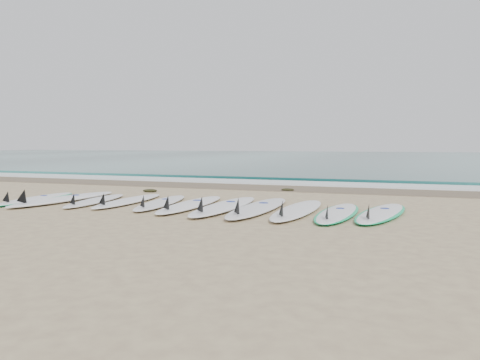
% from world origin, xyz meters
% --- Properties ---
extents(ground, '(120.00, 120.00, 0.00)m').
position_xyz_m(ground, '(0.00, 0.00, 0.00)').
color(ground, tan).
extents(ocean, '(120.00, 55.00, 0.03)m').
position_xyz_m(ocean, '(0.00, 32.50, 0.01)').
color(ocean, '#23615E').
rests_on(ocean, ground).
extents(wet_sand_band, '(120.00, 1.80, 0.01)m').
position_xyz_m(wet_sand_band, '(0.00, 4.10, 0.01)').
color(wet_sand_band, brown).
rests_on(wet_sand_band, ground).
extents(foam_band, '(120.00, 1.40, 0.04)m').
position_xyz_m(foam_band, '(0.00, 5.50, 0.02)').
color(foam_band, silver).
rests_on(foam_band, ground).
extents(wave_crest, '(120.00, 1.00, 0.10)m').
position_xyz_m(wave_crest, '(0.00, 7.00, 0.05)').
color(wave_crest, '#23615E').
rests_on(wave_crest, ground).
extents(surfboard_0, '(0.84, 2.42, 0.30)m').
position_xyz_m(surfboard_0, '(-3.38, -0.22, 0.04)').
color(surfboard_0, white).
rests_on(surfboard_0, ground).
extents(surfboard_1, '(0.75, 2.92, 0.37)m').
position_xyz_m(surfboard_1, '(-2.76, -0.16, 0.06)').
color(surfboard_1, white).
rests_on(surfboard_1, ground).
extents(surfboard_2, '(0.84, 2.35, 0.29)m').
position_xyz_m(surfboard_2, '(-2.02, -0.11, 0.05)').
color(surfboard_2, white).
rests_on(surfboard_2, ground).
extents(surfboard_3, '(0.63, 2.49, 0.32)m').
position_xyz_m(surfboard_3, '(-1.38, 0.05, 0.05)').
color(surfboard_3, white).
rests_on(surfboard_3, ground).
extents(surfboard_4, '(0.88, 2.49, 0.31)m').
position_xyz_m(surfboard_4, '(-0.63, 0.02, 0.05)').
color(surfboard_4, white).
rests_on(surfboard_4, ground).
extents(surfboard_5, '(0.65, 2.72, 0.35)m').
position_xyz_m(surfboard_5, '(0.03, -0.05, 0.06)').
color(surfboard_5, white).
rests_on(surfboard_5, ground).
extents(surfboard_6, '(0.61, 2.88, 0.37)m').
position_xyz_m(surfboard_6, '(0.71, -0.09, 0.06)').
color(surfboard_6, white).
rests_on(surfboard_6, ground).
extents(surfboard_7, '(0.62, 2.91, 0.37)m').
position_xyz_m(surfboard_7, '(1.34, -0.08, 0.06)').
color(surfboard_7, white).
rests_on(surfboard_7, ground).
extents(surfboard_8, '(0.63, 2.76, 0.35)m').
position_xyz_m(surfboard_8, '(2.04, -0.10, 0.06)').
color(surfboard_8, white).
rests_on(surfboard_8, ground).
extents(surfboard_9, '(0.67, 2.47, 0.31)m').
position_xyz_m(surfboard_9, '(2.72, -0.13, 0.05)').
color(surfboard_9, white).
rests_on(surfboard_9, ground).
extents(surfboard_10, '(0.99, 2.61, 0.32)m').
position_xyz_m(surfboard_10, '(3.40, 0.08, 0.05)').
color(surfboard_10, white).
rests_on(surfboard_10, ground).
extents(seaweed_near, '(0.36, 0.28, 0.07)m').
position_xyz_m(seaweed_near, '(-2.07, 2.09, 0.03)').
color(seaweed_near, black).
rests_on(seaweed_near, ground).
extents(seaweed_far, '(0.33, 0.25, 0.06)m').
position_xyz_m(seaweed_far, '(1.01, 3.46, 0.03)').
color(seaweed_far, black).
rests_on(seaweed_far, ground).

